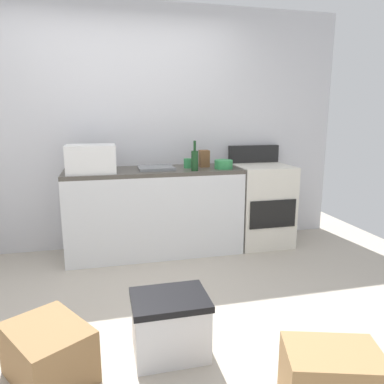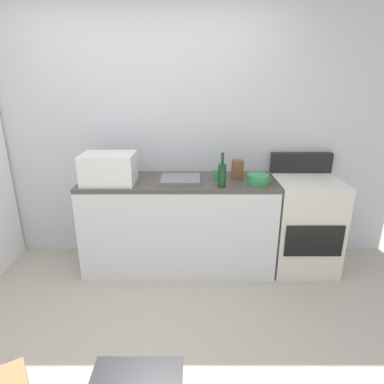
% 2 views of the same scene
% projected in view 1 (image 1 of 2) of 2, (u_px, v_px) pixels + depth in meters
% --- Properties ---
extents(ground_plane, '(6.00, 6.00, 0.00)m').
position_uv_depth(ground_plane, '(138.00, 312.00, 2.72)').
color(ground_plane, '#B2A899').
extents(wall_back, '(5.00, 0.10, 2.60)m').
position_uv_depth(wall_back, '(121.00, 129.00, 3.92)').
color(wall_back, silver).
rests_on(wall_back, ground_plane).
extents(kitchen_counter, '(1.80, 0.60, 0.90)m').
position_uv_depth(kitchen_counter, '(154.00, 211.00, 3.83)').
color(kitchen_counter, silver).
rests_on(kitchen_counter, ground_plane).
extents(stove_oven, '(0.60, 0.61, 1.10)m').
position_uv_depth(stove_oven, '(261.00, 203.00, 4.12)').
color(stove_oven, silver).
rests_on(stove_oven, ground_plane).
extents(microwave, '(0.46, 0.34, 0.27)m').
position_uv_depth(microwave, '(91.00, 159.00, 3.47)').
color(microwave, white).
rests_on(microwave, kitchen_counter).
extents(sink_basin, '(0.36, 0.32, 0.03)m').
position_uv_depth(sink_basin, '(156.00, 168.00, 3.71)').
color(sink_basin, slate).
rests_on(sink_basin, kitchen_counter).
extents(wine_bottle, '(0.07, 0.07, 0.30)m').
position_uv_depth(wine_bottle, '(195.00, 160.00, 3.61)').
color(wine_bottle, '#193F1E').
rests_on(wine_bottle, kitchen_counter).
extents(coffee_mug, '(0.08, 0.08, 0.10)m').
position_uv_depth(coffee_mug, '(188.00, 163.00, 3.81)').
color(coffee_mug, '#338C4C').
rests_on(coffee_mug, kitchen_counter).
extents(knife_block, '(0.10, 0.10, 0.18)m').
position_uv_depth(knife_block, '(204.00, 159.00, 3.88)').
color(knife_block, brown).
rests_on(knife_block, kitchen_counter).
extents(mixing_bowl, '(0.19, 0.19, 0.09)m').
position_uv_depth(mixing_bowl, '(224.00, 164.00, 3.77)').
color(mixing_bowl, '#338C4C').
rests_on(mixing_bowl, kitchen_counter).
extents(cardboard_box_large, '(0.52, 0.43, 0.35)m').
position_uv_depth(cardboard_box_large, '(331.00, 383.00, 1.75)').
color(cardboard_box_large, '#A37A4C').
rests_on(cardboard_box_large, ground_plane).
extents(cardboard_box_medium, '(0.56, 0.60, 0.31)m').
position_uv_depth(cardboard_box_medium, '(49.00, 353.00, 2.01)').
color(cardboard_box_medium, olive).
rests_on(cardboard_box_medium, ground_plane).
extents(storage_bin, '(0.46, 0.36, 0.38)m').
position_uv_depth(storage_bin, '(170.00, 325.00, 2.21)').
color(storage_bin, silver).
rests_on(storage_bin, ground_plane).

